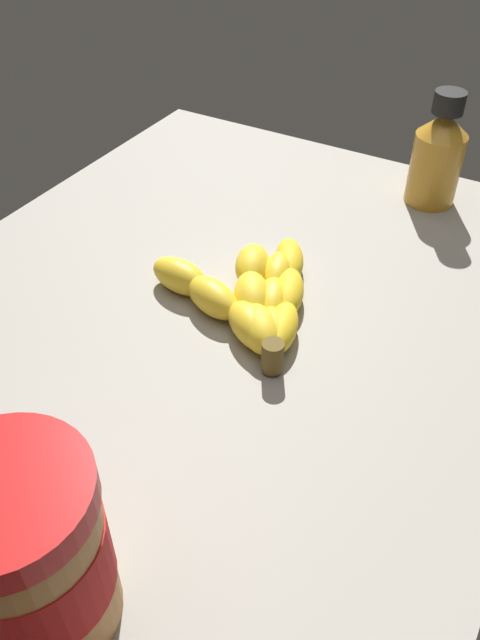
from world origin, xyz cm
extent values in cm
cube|color=gray|center=(0.00, 0.00, -2.15)|extent=(82.39, 61.45, 4.30)
ellipsoid|color=yellow|center=(-1.42, 7.73, 1.47)|extent=(7.40, 4.73, 2.94)
ellipsoid|color=yellow|center=(-6.59, 5.91, 1.47)|extent=(7.46, 5.36, 2.94)
ellipsoid|color=yellow|center=(-11.51, 3.50, 1.47)|extent=(7.42, 5.92, 2.94)
ellipsoid|color=yellow|center=(-0.66, 7.06, 1.52)|extent=(6.48, 5.45, 3.04)
ellipsoid|color=yellow|center=(-4.76, 5.03, 1.52)|extent=(6.47, 5.06, 3.04)
ellipsoid|color=yellow|center=(-9.05, 3.44, 1.52)|extent=(6.38, 4.61, 3.04)
ellipsoid|color=yellow|center=(-0.22, 6.20, 1.76)|extent=(6.86, 6.76, 3.52)
ellipsoid|color=yellow|center=(-4.03, 3.17, 1.76)|extent=(7.04, 6.32, 3.52)
ellipsoid|color=yellow|center=(-8.29, 0.81, 1.76)|extent=(7.02, 5.71, 3.52)
ellipsoid|color=yellow|center=(0.47, 5.33, 1.70)|extent=(6.41, 7.52, 3.40)
ellipsoid|color=yellow|center=(-1.84, 0.50, 1.70)|extent=(5.46, 7.49, 3.40)
ellipsoid|color=yellow|center=(-3.10, -4.71, 1.70)|extent=(4.28, 7.13, 3.40)
cylinder|color=brown|center=(2.65, 8.91, 1.80)|extent=(2.00, 2.00, 3.00)
cylinder|color=#B27238|center=(28.74, 6.55, 5.80)|extent=(9.38, 9.38, 11.59)
cylinder|color=#B71414|center=(28.74, 6.55, 6.38)|extent=(9.56, 9.56, 5.22)
cylinder|color=#B71414|center=(28.74, 6.55, 12.52)|extent=(9.84, 9.84, 1.85)
cylinder|color=gold|center=(-33.31, 11.94, 4.32)|extent=(6.02, 6.02, 8.64)
cone|color=gold|center=(-33.31, 11.94, 9.95)|extent=(6.02, 6.02, 2.62)
cylinder|color=black|center=(-33.31, 11.94, 12.48)|extent=(3.56, 3.56, 2.43)
camera|label=1|loc=(39.04, 26.52, 40.86)|focal=36.00mm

